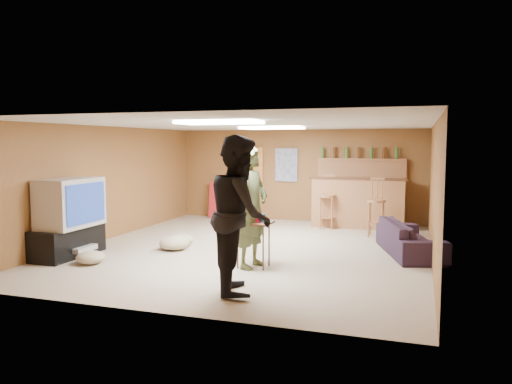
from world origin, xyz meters
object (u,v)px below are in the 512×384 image
(bar_counter, at_px, (358,203))
(person_black, at_px, (240,214))
(tv_body, at_px, (70,203))
(tray_table, at_px, (253,244))
(person_olive, at_px, (252,207))
(sofa, at_px, (410,238))

(bar_counter, xyz_separation_m, person_black, (-0.84, -5.39, 0.44))
(tv_body, height_order, bar_counter, tv_body)
(person_black, height_order, tray_table, person_black)
(tv_body, distance_m, person_black, 3.44)
(bar_counter, bearing_deg, tray_table, -104.39)
(person_olive, bearing_deg, tray_table, -78.37)
(bar_counter, relative_size, person_olive, 1.09)
(tv_body, distance_m, tray_table, 3.14)
(bar_counter, distance_m, sofa, 2.78)
(person_black, height_order, sofa, person_black)
(person_black, distance_m, tray_table, 1.39)
(tv_body, height_order, tray_table, tv_body)
(person_olive, distance_m, person_black, 1.25)
(person_black, bearing_deg, bar_counter, -31.06)
(bar_counter, relative_size, sofa, 1.05)
(tray_table, bearing_deg, sofa, 36.76)
(sofa, bearing_deg, bar_counter, 8.33)
(person_olive, height_order, tray_table, person_olive)
(tv_body, bearing_deg, bar_counter, 47.00)
(sofa, bearing_deg, tv_body, 93.64)
(person_black, bearing_deg, person_olive, -10.50)
(bar_counter, distance_m, person_black, 5.47)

